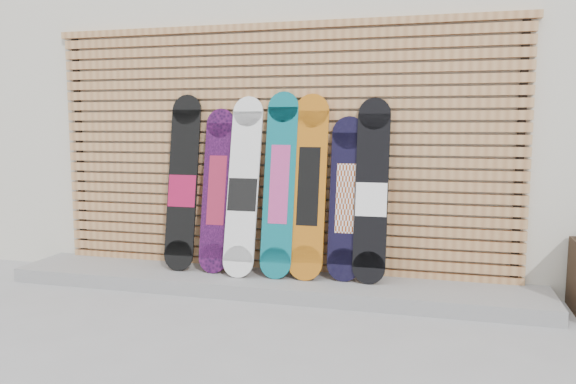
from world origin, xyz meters
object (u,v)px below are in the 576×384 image
object	(u,v)px
snowboard_0	(183,183)
snowboard_3	(280,184)
snowboard_4	(309,186)
snowboard_5	(346,198)
snowboard_6	(372,192)
snowboard_1	(217,190)
snowboard_2	(243,187)

from	to	relation	value
snowboard_0	snowboard_3	size ratio (longest dim) A/B	0.99
snowboard_4	snowboard_5	bearing A→B (deg)	4.84
snowboard_3	snowboard_0	bearing A→B (deg)	179.26
snowboard_0	snowboard_6	bearing A→B (deg)	0.30
snowboard_0	snowboard_6	world-z (taller)	snowboard_0
snowboard_0	snowboard_1	xyz separation A→B (m)	(0.33, 0.01, -0.05)
snowboard_6	snowboard_0	bearing A→B (deg)	-179.70
snowboard_1	snowboard_2	size ratio (longest dim) A/B	0.93
snowboard_2	snowboard_5	bearing A→B (deg)	3.85
snowboard_5	snowboard_4	bearing A→B (deg)	-175.16
snowboard_0	snowboard_5	world-z (taller)	snowboard_0
snowboard_0	snowboard_3	xyz separation A→B (m)	(0.91, -0.01, 0.02)
snowboard_5	snowboard_0	bearing A→B (deg)	-179.12
snowboard_0	snowboard_4	world-z (taller)	snowboard_0
snowboard_6	snowboard_2	bearing A→B (deg)	-177.61
snowboard_2	snowboard_3	distance (m)	0.32
snowboard_1	snowboard_3	distance (m)	0.59
snowboard_3	snowboard_4	xyz separation A→B (m)	(0.25, 0.01, -0.01)
snowboard_0	snowboard_4	distance (m)	1.16
snowboard_4	snowboard_0	bearing A→B (deg)	179.79
snowboard_6	snowboard_1	bearing A→B (deg)	-179.86
snowboard_6	snowboard_5	bearing A→B (deg)	176.22
snowboard_0	snowboard_6	distance (m)	1.69
snowboard_2	snowboard_3	xyz separation A→B (m)	(0.32, 0.03, 0.03)
snowboard_2	snowboard_5	world-z (taller)	snowboard_2
snowboard_1	snowboard_0	bearing A→B (deg)	-179.03
snowboard_3	snowboard_6	xyz separation A→B (m)	(0.78, 0.02, -0.04)
snowboard_3	snowboard_6	distance (m)	0.79
snowboard_1	snowboard_2	xyz separation A→B (m)	(0.26, -0.04, 0.04)
snowboard_1	snowboard_6	distance (m)	1.37
snowboard_5	snowboard_6	world-z (taller)	snowboard_6
snowboard_0	snowboard_2	xyz separation A→B (m)	(0.59, -0.04, -0.01)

